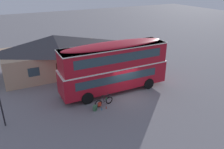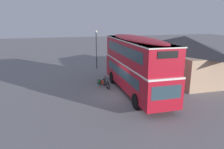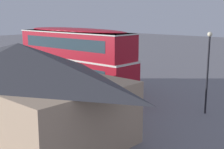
{
  "view_description": "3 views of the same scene",
  "coord_description": "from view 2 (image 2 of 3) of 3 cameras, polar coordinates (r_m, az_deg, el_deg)",
  "views": [
    {
      "loc": [
        -9.71,
        -15.63,
        10.16
      ],
      "look_at": [
        -1.28,
        0.41,
        2.27
      ],
      "focal_mm": 35.68,
      "sensor_mm": 36.0,
      "label": 1
    },
    {
      "loc": [
        15.49,
        -5.33,
        6.16
      ],
      "look_at": [
        -1.2,
        -0.41,
        1.56
      ],
      "focal_mm": 33.77,
      "sensor_mm": 36.0,
      "label": 2
    },
    {
      "loc": [
        -17.36,
        17.03,
        5.79
      ],
      "look_at": [
        -2.59,
        -0.37,
        1.25
      ],
      "focal_mm": 48.89,
      "sensor_mm": 36.0,
      "label": 3
    }
  ],
  "objects": [
    {
      "name": "touring_bicycle",
      "position": [
        19.63,
        -1.78,
        -2.35
      ],
      "size": [
        1.77,
        0.57,
        1.03
      ],
      "color": "black",
      "rests_on": "ground"
    },
    {
      "name": "backpack_on_ground",
      "position": [
        20.45,
        -3.44,
        -1.95
      ],
      "size": [
        0.4,
        0.36,
        0.53
      ],
      "color": "#386642",
      "rests_on": "ground"
    },
    {
      "name": "water_bottle_blue_sports",
      "position": [
        19.97,
        -3.76,
        -2.84
      ],
      "size": [
        0.06,
        0.06,
        0.25
      ],
      "color": "#338CBF",
      "rests_on": "ground"
    },
    {
      "name": "ground_plane",
      "position": [
        17.51,
        2.4,
        -5.81
      ],
      "size": [
        120.0,
        120.0,
        0.0
      ],
      "primitive_type": "plane",
      "color": "slate"
    },
    {
      "name": "water_bottle_red_squeeze",
      "position": [
        19.58,
        -3.31,
        -3.25
      ],
      "size": [
        0.07,
        0.07,
        0.22
      ],
      "color": "#D84C33",
      "rests_on": "ground"
    },
    {
      "name": "pub_building",
      "position": [
        24.51,
        18.71,
        4.85
      ],
      "size": [
        11.73,
        6.32,
        4.4
      ],
      "color": "tan",
      "rests_on": "ground"
    },
    {
      "name": "street_lamp",
      "position": [
        26.67,
        -4.25,
        7.86
      ],
      "size": [
        0.28,
        0.28,
        4.81
      ],
      "color": "black",
      "rests_on": "ground"
    },
    {
      "name": "double_decker_bus",
      "position": [
        17.72,
        6.5,
        3.26
      ],
      "size": [
        10.46,
        2.82,
        4.79
      ],
      "color": "black",
      "rests_on": "ground"
    }
  ]
}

